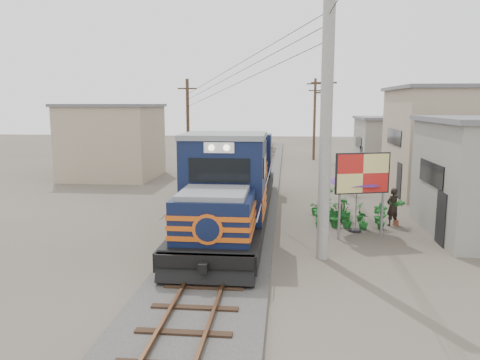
# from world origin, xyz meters

# --- Properties ---
(ground) EXTENTS (120.00, 120.00, 0.00)m
(ground) POSITION_xyz_m (0.00, 0.00, 0.00)
(ground) COLOR #473F35
(ground) RESTS_ON ground
(ballast) EXTENTS (3.60, 70.00, 0.16)m
(ballast) POSITION_xyz_m (0.00, 10.00, 0.08)
(ballast) COLOR #595651
(ballast) RESTS_ON ground
(track) EXTENTS (1.15, 70.00, 0.12)m
(track) POSITION_xyz_m (0.00, 10.00, 0.26)
(track) COLOR #51331E
(track) RESTS_ON ground
(locomotive) EXTENTS (2.99, 16.25, 4.03)m
(locomotive) POSITION_xyz_m (0.00, 4.32, 1.75)
(locomotive) COLOR black
(locomotive) RESTS_ON ground
(utility_pole_main) EXTENTS (0.40, 0.40, 10.00)m
(utility_pole_main) POSITION_xyz_m (3.50, -0.50, 5.00)
(utility_pole_main) COLOR #9E9B93
(utility_pole_main) RESTS_ON ground
(wooden_pole_mid) EXTENTS (1.60, 0.24, 7.00)m
(wooden_pole_mid) POSITION_xyz_m (4.50, 14.00, 3.68)
(wooden_pole_mid) COLOR #4C3826
(wooden_pole_mid) RESTS_ON ground
(wooden_pole_far) EXTENTS (1.60, 0.24, 7.50)m
(wooden_pole_far) POSITION_xyz_m (4.80, 28.00, 3.93)
(wooden_pole_far) COLOR #4C3826
(wooden_pole_far) RESTS_ON ground
(wooden_pole_left) EXTENTS (1.60, 0.24, 7.00)m
(wooden_pole_left) POSITION_xyz_m (-5.00, 18.00, 3.68)
(wooden_pole_left) COLOR #4C3826
(wooden_pole_left) RESTS_ON ground
(power_lines) EXTENTS (9.65, 19.00, 3.30)m
(power_lines) POSITION_xyz_m (-0.14, 8.49, 7.56)
(power_lines) COLOR black
(power_lines) RESTS_ON ground
(shophouse_mid) EXTENTS (8.40, 7.35, 6.20)m
(shophouse_mid) POSITION_xyz_m (12.50, 12.00, 3.11)
(shophouse_mid) COLOR gray
(shophouse_mid) RESTS_ON ground
(shophouse_back) EXTENTS (6.30, 6.30, 4.20)m
(shophouse_back) POSITION_xyz_m (11.00, 22.00, 2.11)
(shophouse_back) COLOR gray
(shophouse_back) RESTS_ON ground
(shophouse_left) EXTENTS (6.30, 6.30, 5.20)m
(shophouse_left) POSITION_xyz_m (-10.00, 16.00, 2.61)
(shophouse_left) COLOR gray
(shophouse_left) RESTS_ON ground
(billboard) EXTENTS (2.13, 0.73, 3.37)m
(billboard) POSITION_xyz_m (5.15, 2.05, 2.49)
(billboard) COLOR #99999E
(billboard) RESTS_ON ground
(market_umbrella) EXTENTS (3.04, 3.04, 2.66)m
(market_umbrella) POSITION_xyz_m (5.11, 3.00, 2.35)
(market_umbrella) COLOR black
(market_umbrella) RESTS_ON ground
(vendor) EXTENTS (0.72, 0.65, 1.65)m
(vendor) POSITION_xyz_m (6.82, 4.17, 0.83)
(vendor) COLOR black
(vendor) RESTS_ON ground
(plant_nursery) EXTENTS (3.22, 3.14, 1.10)m
(plant_nursery) POSITION_xyz_m (4.70, 4.52, 0.45)
(plant_nursery) COLOR #1D6624
(plant_nursery) RESTS_ON ground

